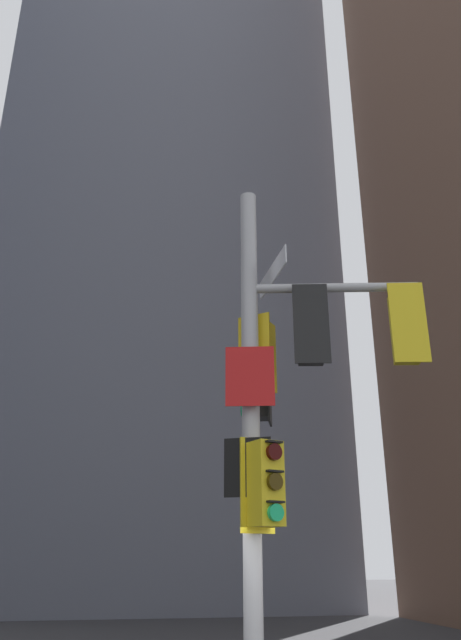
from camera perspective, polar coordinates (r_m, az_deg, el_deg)
building_mid_block at (r=42.37m, az=-6.19°, el=13.95°), size 17.28×17.28×53.33m
signal_pole_assembly at (r=8.21m, az=4.89°, el=-7.22°), size 2.70×2.48×7.25m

